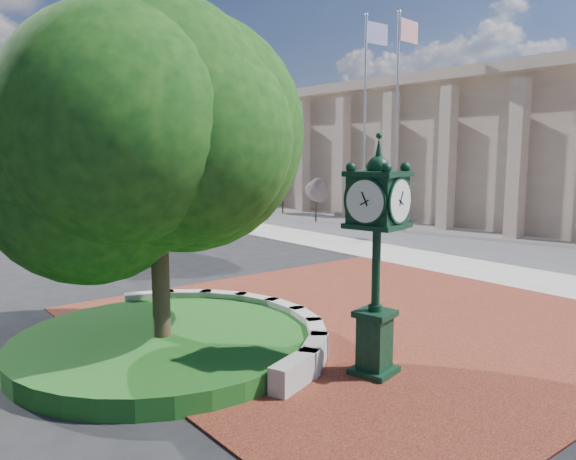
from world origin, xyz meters
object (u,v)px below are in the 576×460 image
Objects in this scene: street_lamp_near at (91,130)px; post_clock at (377,248)px; parked_car at (47,193)px; flagpole_a at (396,121)px; flagpole_b at (365,120)px.

post_clock is at bearing -100.35° from street_lamp_near.
parked_car is 32.24m from flagpole_a.
flagpole_b reaches higher than street_lamp_near.
street_lamp_near is (-0.45, -12.69, 4.92)m from parked_car.
flagpole_a is 0.98× the size of flagpole_b.
parked_car is 0.37× the size of flagpole_a.
parked_car is at bearing 87.99° from street_lamp_near.
flagpole_a reaches higher than post_clock.
post_clock is 0.39× the size of flagpole_b.
parked_car is (5.99, 43.08, -1.72)m from post_clock.
street_lamp_near is (-9.38, 17.88, -0.11)m from flagpole_a.
parked_car is at bearing 107.45° from flagpole_b.
street_lamp_near reaches higher than parked_car.
flagpole_b is at bearing 90.65° from flagpole_a.
flagpole_b is (8.91, -28.35, 5.16)m from parked_car.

